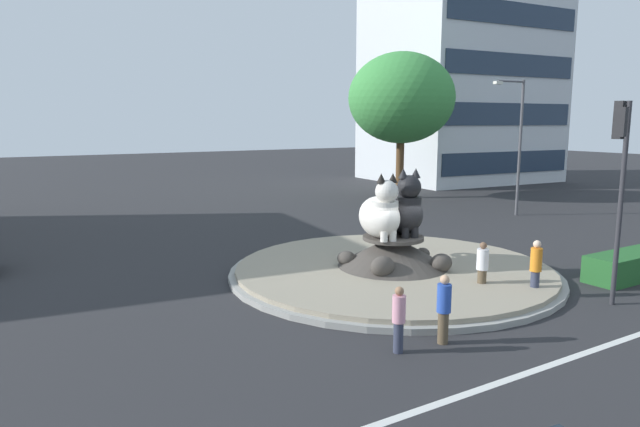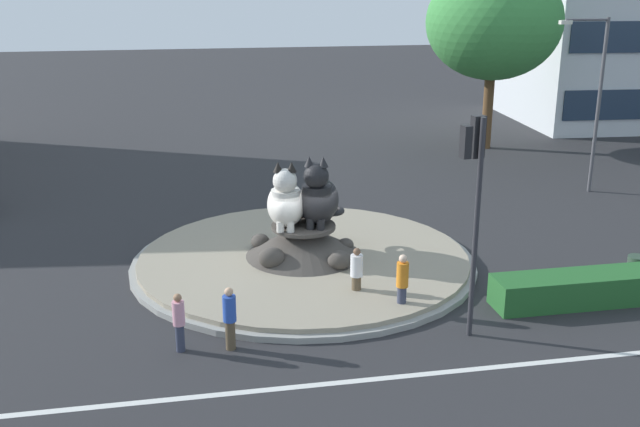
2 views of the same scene
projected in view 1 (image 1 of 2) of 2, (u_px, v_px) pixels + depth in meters
The scene contains 13 objects.
ground_plane at pixel (392, 275), 19.48m from camera, with size 160.00×160.00×0.00m, color #28282B.
lane_centreline at pixel (596, 349), 13.10m from camera, with size 112.00×0.20×0.01m, color silver.
roundabout_island at pixel (393, 265), 19.42m from camera, with size 11.28×11.28×1.37m.
cat_statue_white at pixel (381, 214), 18.84m from camera, with size 1.77×2.30×2.23m.
cat_statue_black at pixel (404, 210), 19.44m from camera, with size 2.10×2.42×2.34m.
traffic_light_mast at pixel (620, 159), 15.67m from camera, with size 0.71×0.60×5.83m.
office_tower at pixel (463, 2), 48.93m from camera, with size 15.20×13.03×31.07m.
broadleaf_tree_behind_island at pixel (401, 98), 37.96m from camera, with size 7.19×7.19×9.88m.
streetlight_arm at pixel (517, 138), 31.06m from camera, with size 2.14×0.38×7.49m.
pedestrian_blue_shirt at pixel (444, 307), 13.33m from camera, with size 0.34×0.34×1.69m.
pedestrian_white_shirt at pixel (482, 266), 17.29m from camera, with size 0.36×0.36×1.61m.
pedestrian_orange_shirt at pixel (536, 267), 16.84m from camera, with size 0.34×0.34×1.76m.
pedestrian_pink_shirt at pixel (399, 318), 12.80m from camera, with size 0.31×0.31×1.57m.
Camera 1 is at (-11.94, -14.83, 5.27)m, focal length 31.51 mm.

